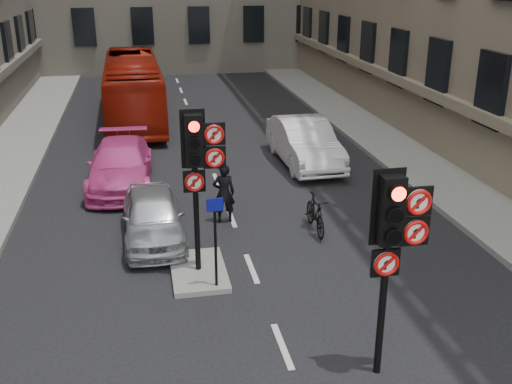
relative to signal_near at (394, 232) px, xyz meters
name	(u,v)px	position (x,y,z in m)	size (l,w,h in m)	color
pavement_right	(414,156)	(5.71, 11.01, -2.50)	(3.00, 50.00, 0.16)	gray
centre_island	(199,271)	(-2.69, 4.01, -2.52)	(1.20, 2.00, 0.12)	gray
signal_near	(394,232)	(0.00, 0.00, 0.00)	(0.91, 0.40, 3.58)	black
signal_far	(198,158)	(-2.60, 4.00, 0.12)	(0.91, 0.40, 3.58)	black
car_silver	(153,216)	(-3.59, 6.01, -1.96)	(1.47, 3.66, 1.25)	#ACAFB4
car_white	(304,142)	(1.70, 11.20, -1.81)	(1.63, 4.67, 1.54)	silver
car_pink	(120,165)	(-4.44, 10.16, -1.91)	(1.88, 4.63, 1.34)	#E2429B
bus_red	(133,89)	(-3.99, 18.73, -1.21)	(2.31, 9.85, 2.74)	#9A180B
motorcycle	(315,213)	(0.49, 5.71, -2.09)	(0.46, 1.63, 0.98)	black
motorcyclist	(224,193)	(-1.71, 6.77, -1.77)	(0.59, 0.39, 1.62)	black
info_sign	(215,230)	(-2.39, 3.19, -1.18)	(0.34, 0.12, 1.98)	black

